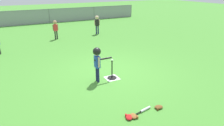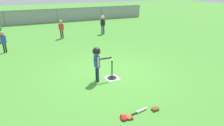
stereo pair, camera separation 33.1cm
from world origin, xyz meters
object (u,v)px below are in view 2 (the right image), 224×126
baseball_on_tee (112,60)px  fielder_near_left (3,39)px  glove_near_bats (124,118)px  fielder_deep_center (61,27)px  glove_tossed_aside (155,109)px  spare_bat_silver (139,111)px  fielder_near_right (103,22)px  glove_by_plate (129,117)px  batter_child (97,57)px  batting_tee (112,76)px

baseball_on_tee → fielder_near_left: fielder_near_left is taller
fielder_near_left → glove_near_bats: 7.23m
fielder_deep_center → glove_tossed_aside: fielder_deep_center is taller
spare_bat_silver → glove_near_bats: size_ratio=2.47×
fielder_near_right → glove_near_bats: size_ratio=4.35×
spare_bat_silver → glove_by_plate: glove_by_plate is taller
batter_child → glove_near_bats: size_ratio=4.28×
batter_child → glove_by_plate: (0.01, -2.13, -0.79)m
fielder_near_right → fielder_deep_center: (-2.64, -0.09, -0.06)m
glove_by_plate → glove_tossed_aside: size_ratio=1.02×
batting_tee → baseball_on_tee: (-0.00, -0.00, 0.56)m
glove_near_bats → batting_tee: bearing=73.3°
fielder_deep_center → glove_by_plate: fielder_deep_center is taller
glove_near_bats → glove_tossed_aside: bearing=0.1°
fielder_deep_center → glove_tossed_aside: 8.30m
fielder_near_right → spare_bat_silver: fielder_near_right is taller
fielder_near_left → spare_bat_silver: bearing=-63.4°
fielder_near_right → fielder_near_left: size_ratio=1.16×
baseball_on_tee → batting_tee: bearing=76.0°
fielder_near_left → batting_tee: bearing=-52.7°
glove_by_plate → batting_tee: bearing=76.5°
spare_bat_silver → glove_by_plate: bearing=-165.5°
batter_child → spare_bat_silver: size_ratio=1.73×
baseball_on_tee → batter_child: 0.54m
glove_near_bats → glove_tossed_aside: (0.89, 0.00, 0.00)m
fielder_near_left → glove_near_bats: bearing=-67.0°
glove_tossed_aside → fielder_near_right: bearing=77.4°
fielder_deep_center → spare_bat_silver: 8.20m
batting_tee → batter_child: batter_child is taller
baseball_on_tee → glove_by_plate: baseball_on_tee is taller
baseball_on_tee → batter_child: size_ratio=0.06×
glove_near_bats → glove_by_plate: bearing=-8.1°
batting_tee → fielder_near_right: 6.60m
batting_tee → glove_by_plate: 2.19m
baseball_on_tee → fielder_near_right: 6.57m
fielder_near_left → glove_near_bats: (2.82, -6.63, -0.62)m
glove_near_bats → fielder_near_right: bearing=71.7°
fielder_near_left → glove_by_plate: fielder_near_left is taller
baseball_on_tee → glove_near_bats: baseball_on_tee is taller
baseball_on_tee → glove_tossed_aside: size_ratio=0.30×
baseball_on_tee → fielder_deep_center: size_ratio=0.07×
baseball_on_tee → glove_near_bats: (-0.63, -2.11, -0.62)m
fielder_near_right → glove_by_plate: size_ratio=4.69×
glove_near_bats → baseball_on_tee: bearing=73.3°
fielder_deep_center → glove_near_bats: fielder_deep_center is taller
glove_near_bats → fielder_deep_center: bearing=89.2°
batting_tee → baseball_on_tee: baseball_on_tee is taller
fielder_near_right → spare_bat_silver: (-2.28, -8.26, -0.73)m
fielder_near_left → fielder_deep_center: bearing=28.7°
batting_tee → glove_tossed_aside: size_ratio=2.52×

